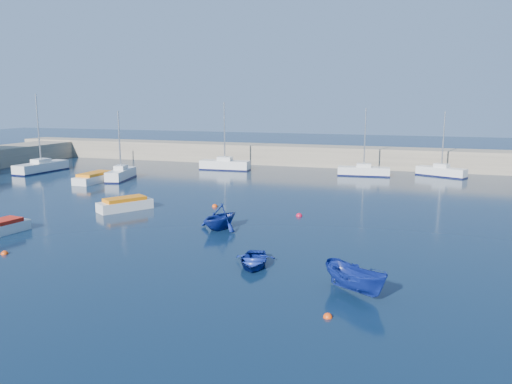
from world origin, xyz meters
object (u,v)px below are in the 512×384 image
(motorboat_2, at_px, (95,178))
(dinghy_left, at_px, (220,217))
(dinghy_right, at_px, (356,279))
(sailboat_5, at_px, (225,165))
(sailboat_4, at_px, (41,167))
(sailboat_6, at_px, (364,171))
(sailboat_7, at_px, (441,171))
(motorboat_1, at_px, (125,204))
(sailboat_3, at_px, (121,174))
(dinghy_center, at_px, (253,260))

(motorboat_2, height_order, dinghy_left, dinghy_left)
(dinghy_right, bearing_deg, sailboat_5, 65.98)
(sailboat_4, distance_m, sailboat_6, 38.93)
(sailboat_5, bearing_deg, motorboat_2, 141.95)
(sailboat_7, bearing_deg, motorboat_1, 162.99)
(dinghy_right, bearing_deg, sailboat_3, 84.79)
(dinghy_left, relative_size, dinghy_right, 0.93)
(sailboat_5, height_order, sailboat_7, sailboat_5)
(motorboat_1, bearing_deg, dinghy_center, -2.13)
(sailboat_3, distance_m, dinghy_left, 24.93)
(sailboat_4, xyz_separation_m, dinghy_center, (35.93, -25.20, -0.33))
(sailboat_5, distance_m, sailboat_7, 25.91)
(sailboat_6, relative_size, dinghy_left, 2.36)
(sailboat_5, relative_size, sailboat_6, 1.08)
(sailboat_5, bearing_deg, sailboat_7, -86.69)
(dinghy_left, distance_m, dinghy_right, 13.45)
(dinghy_center, bearing_deg, motorboat_1, 133.53)
(dinghy_center, relative_size, dinghy_left, 0.93)
(sailboat_4, xyz_separation_m, sailboat_7, (46.33, 11.67, -0.06))
(sailboat_6, bearing_deg, dinghy_center, 171.82)
(dinghy_right, bearing_deg, dinghy_center, 104.92)
(motorboat_2, height_order, dinghy_center, motorboat_2)
(sailboat_3, distance_m, dinghy_center, 32.80)
(motorboat_2, xyz_separation_m, dinghy_left, (20.28, -14.10, 0.36))
(dinghy_right, bearing_deg, motorboat_1, 94.91)
(sailboat_6, distance_m, dinghy_center, 34.64)
(sailboat_4, bearing_deg, dinghy_left, -27.48)
(motorboat_2, distance_m, dinghy_center, 32.37)
(dinghy_left, bearing_deg, sailboat_7, 81.89)
(sailboat_6, xyz_separation_m, sailboat_7, (8.55, 2.28, 0.02))
(sailboat_3, distance_m, motorboat_2, 2.95)
(sailboat_5, bearing_deg, motorboat_1, -179.80)
(motorboat_1, xyz_separation_m, dinghy_left, (9.48, -3.15, 0.38))
(sailboat_6, xyz_separation_m, dinghy_left, (-6.48, -28.02, 0.30))
(sailboat_3, xyz_separation_m, sailboat_6, (25.12, 11.48, -0.07))
(sailboat_6, xyz_separation_m, motorboat_1, (-15.96, -24.87, -0.07))
(sailboat_7, distance_m, dinghy_center, 38.31)
(sailboat_6, height_order, motorboat_1, sailboat_6)
(dinghy_center, bearing_deg, sailboat_3, 123.28)
(sailboat_7, bearing_deg, dinghy_right, -161.95)
(sailboat_6, relative_size, motorboat_2, 1.47)
(sailboat_5, distance_m, dinghy_center, 37.44)
(dinghy_center, distance_m, dinghy_right, 6.01)
(sailboat_3, relative_size, sailboat_6, 0.97)
(sailboat_4, height_order, dinghy_right, sailboat_4)
(sailboat_7, xyz_separation_m, motorboat_1, (-24.51, -27.15, -0.09))
(motorboat_1, bearing_deg, sailboat_3, 156.80)
(dinghy_center, bearing_deg, dinghy_left, 113.26)
(sailboat_6, height_order, sailboat_7, sailboat_6)
(sailboat_3, height_order, motorboat_1, sailboat_3)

